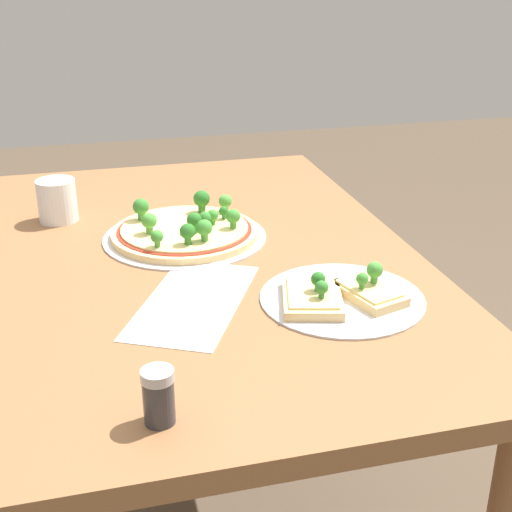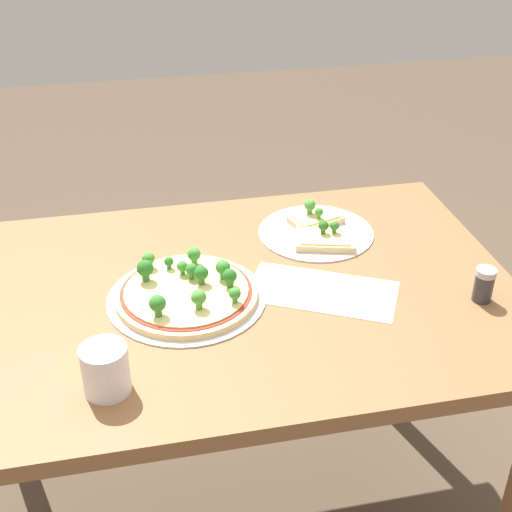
{
  "view_description": "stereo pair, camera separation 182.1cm",
  "coord_description": "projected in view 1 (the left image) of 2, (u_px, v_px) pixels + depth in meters",
  "views": [
    {
      "loc": [
        -1.27,
        0.21,
        1.33
      ],
      "look_at": [
        -0.09,
        -0.09,
        0.79
      ],
      "focal_mm": 50.0,
      "sensor_mm": 36.0,
      "label": 1
    },
    {
      "loc": [
        0.19,
        1.25,
        1.63
      ],
      "look_at": [
        -0.09,
        -0.09,
        0.79
      ],
      "focal_mm": 50.0,
      "sensor_mm": 36.0,
      "label": 2
    }
  ],
  "objects": [
    {
      "name": "dining_table",
      "position": [
        201.0,
        299.0,
        1.44
      ],
      "size": [
        1.26,
        0.83,
        0.77
      ],
      "color": "brown",
      "rests_on": "ground_plane"
    },
    {
      "name": "pizza_tray_slice",
      "position": [
        339.0,
        295.0,
        1.2
      ],
      "size": [
        0.28,
        0.28,
        0.06
      ],
      "color": "silver",
      "rests_on": "dining_table"
    },
    {
      "name": "condiment_shaker",
      "position": [
        159.0,
        396.0,
        0.89
      ],
      "size": [
        0.04,
        0.04,
        0.08
      ],
      "color": "#333338",
      "rests_on": "dining_table"
    },
    {
      "name": "paper_menu",
      "position": [
        194.0,
        301.0,
        1.21
      ],
      "size": [
        0.35,
        0.28,
        0.0
      ],
      "primitive_type": "cube",
      "rotation": [
        0.0,
        0.0,
        -0.48
      ],
      "color": "white",
      "rests_on": "dining_table"
    },
    {
      "name": "drinking_cup",
      "position": [
        57.0,
        201.0,
        1.54
      ],
      "size": [
        0.08,
        0.08,
        0.09
      ],
      "primitive_type": "cylinder",
      "color": "white",
      "rests_on": "dining_table"
    },
    {
      "name": "pizza_tray_whole",
      "position": [
        185.0,
        231.0,
        1.46
      ],
      "size": [
        0.34,
        0.34,
        0.07
      ],
      "color": "silver",
      "rests_on": "dining_table"
    }
  ]
}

